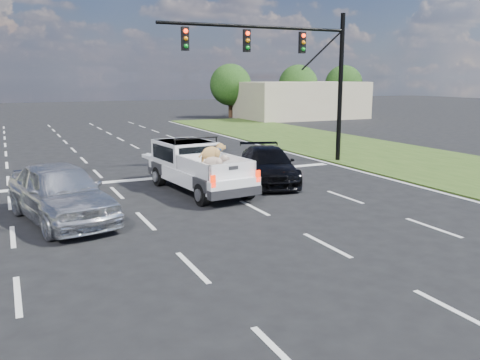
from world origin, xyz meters
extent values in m
plane|color=black|center=(0.00, 0.00, 0.00)|extent=(160.00, 160.00, 0.00)
cube|color=silver|center=(-5.25, 6.00, 0.01)|extent=(0.12, 60.00, 0.01)
cube|color=silver|center=(-1.75, 6.00, 0.01)|extent=(0.12, 60.00, 0.01)
cube|color=silver|center=(1.75, 6.00, 0.01)|extent=(0.12, 60.00, 0.01)
cube|color=silver|center=(5.25, 6.00, 0.01)|extent=(0.12, 60.00, 0.01)
cube|color=silver|center=(8.80, 6.00, 0.01)|extent=(0.15, 60.00, 0.01)
cube|color=silver|center=(0.00, 10.00, 0.01)|extent=(17.00, 0.45, 0.01)
cube|color=#284615|center=(13.00, 6.00, 0.03)|extent=(8.00, 60.00, 0.06)
cylinder|color=black|center=(9.60, 10.50, 3.50)|extent=(0.22, 0.22, 7.00)
cylinder|color=black|center=(5.10, 10.50, 6.20)|extent=(9.00, 0.14, 0.14)
cube|color=black|center=(7.40, 10.50, 5.60)|extent=(0.30, 0.18, 0.95)
sphere|color=#FF2507|center=(7.40, 10.39, 5.90)|extent=(0.18, 0.18, 0.18)
cube|color=black|center=(4.60, 10.50, 5.60)|extent=(0.30, 0.18, 0.95)
sphere|color=#FF2507|center=(4.60, 10.39, 5.90)|extent=(0.18, 0.18, 0.18)
cube|color=black|center=(1.80, 10.50, 5.60)|extent=(0.30, 0.18, 0.95)
sphere|color=#FF2507|center=(1.80, 10.39, 5.90)|extent=(0.18, 0.18, 0.18)
cube|color=tan|center=(22.00, 34.00, 1.80)|extent=(12.00, 7.00, 3.60)
cylinder|color=#332114|center=(16.00, 38.00, 1.08)|extent=(0.44, 0.44, 2.16)
sphere|color=#14330D|center=(16.00, 38.00, 3.30)|extent=(4.20, 4.20, 4.20)
cylinder|color=#332114|center=(24.00, 38.00, 1.08)|extent=(0.44, 0.44, 2.16)
sphere|color=#14330D|center=(24.00, 38.00, 3.30)|extent=(4.20, 4.20, 4.20)
cylinder|color=#332114|center=(30.00, 38.00, 1.08)|extent=(0.44, 0.44, 2.16)
sphere|color=#14330D|center=(30.00, 38.00, 3.30)|extent=(4.20, 4.20, 4.20)
cylinder|color=black|center=(0.37, 4.95, 0.37)|extent=(0.35, 0.76, 0.74)
cylinder|color=black|center=(2.04, 5.14, 0.37)|extent=(0.35, 0.76, 0.74)
cylinder|color=black|center=(-0.03, 8.51, 0.37)|extent=(0.35, 0.76, 0.74)
cylinder|color=black|center=(1.64, 8.70, 0.37)|extent=(0.35, 0.76, 0.74)
cube|color=white|center=(1.00, 6.87, 0.64)|extent=(2.40, 5.31, 0.50)
cube|color=white|center=(0.86, 8.08, 1.31)|extent=(2.02, 2.41, 0.83)
cube|color=black|center=(0.99, 6.98, 1.34)|extent=(1.50, 0.20, 0.60)
cylinder|color=black|center=(0.97, 7.11, 1.92)|extent=(1.74, 0.24, 0.05)
cube|color=black|center=(1.13, 5.74, 0.86)|extent=(1.99, 2.65, 0.06)
cube|color=white|center=(0.31, 5.65, 1.14)|extent=(0.35, 2.46, 0.50)
cube|color=white|center=(1.95, 5.83, 1.14)|extent=(0.35, 2.46, 0.50)
cube|color=white|center=(1.26, 4.55, 1.14)|extent=(1.72, 0.27, 0.50)
cube|color=red|center=(0.47, 4.26, 0.92)|extent=(0.16, 0.08, 0.39)
cube|color=red|center=(2.10, 4.44, 0.92)|extent=(0.16, 0.08, 0.39)
cube|color=black|center=(1.28, 4.42, 0.47)|extent=(1.88, 0.50, 0.29)
imported|color=silver|center=(-3.91, 5.02, 0.85)|extent=(3.03, 5.30, 1.70)
imported|color=black|center=(4.02, 7.37, 0.68)|extent=(3.26, 5.08, 1.37)
camera|label=1|loc=(-5.21, -9.91, 4.06)|focal=38.00mm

